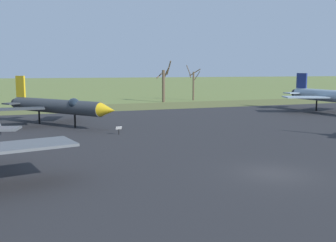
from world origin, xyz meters
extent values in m
plane|color=olive|center=(0.00, 0.00, 0.00)|extent=(600.00, 600.00, 0.00)
cube|color=#28282B|center=(0.00, 13.97, 0.03)|extent=(106.15, 46.57, 0.05)
cube|color=brown|center=(0.00, 43.26, 0.03)|extent=(166.15, 12.00, 0.06)
cylinder|color=#33383D|center=(-10.57, 24.88, 2.20)|extent=(9.10, 11.65, 1.54)
cone|color=yellow|center=(-6.07, 18.74, 2.20)|extent=(2.27, 2.38, 1.41)
cylinder|color=black|center=(-14.68, 30.50, 2.20)|extent=(1.37, 1.32, 1.08)
ellipsoid|color=#19232D|center=(-8.89, 22.59, 2.62)|extent=(1.22, 2.30, 1.15)
cube|color=#33383D|center=(-14.25, 24.45, 2.09)|extent=(4.96, 2.26, 0.14)
cube|color=#33383D|center=(-9.05, 28.26, 2.09)|extent=(3.62, 5.34, 0.14)
cube|color=yellow|center=(-14.18, 29.81, 4.23)|extent=(1.07, 1.37, 2.51)
cube|color=#33383D|center=(-15.10, 28.93, 2.32)|extent=(2.40, 2.29, 0.14)
cube|color=#33383D|center=(-13.05, 30.42, 2.32)|extent=(2.40, 2.29, 0.14)
cylinder|color=black|center=(-8.84, 22.52, 0.72)|extent=(0.20, 0.20, 1.43)
cylinder|color=black|center=(-12.30, 27.25, 0.72)|extent=(0.20, 0.20, 1.43)
cylinder|color=black|center=(-5.47, 16.59, 0.28)|extent=(0.08, 0.08, 0.56)
cube|color=white|center=(-5.47, 16.59, 0.69)|extent=(0.60, 0.25, 0.29)
cube|color=#565B60|center=(-13.89, 2.67, 2.18)|extent=(5.83, 3.84, 0.15)
cube|color=#565B60|center=(-14.94, 7.68, 2.42)|extent=(2.10, 1.89, 0.15)
cylinder|color=#8EA3B2|center=(27.41, 23.92, 2.47)|extent=(2.20, 14.98, 1.72)
cylinder|color=black|center=(27.16, 31.73, 2.47)|extent=(1.24, 0.99, 1.21)
cube|color=#8EA3B2|center=(23.59, 25.35, 2.34)|extent=(6.56, 5.04, 0.16)
cube|color=navy|center=(27.20, 30.63, 4.51)|extent=(0.28, 2.18, 2.35)
cube|color=#8EA3B2|center=(25.59, 30.53, 2.60)|extent=(2.58, 1.69, 0.16)
cube|color=#8EA3B2|center=(28.81, 30.64, 2.60)|extent=(2.58, 1.69, 0.16)
cylinder|color=black|center=(27.31, 27.21, 0.80)|extent=(0.23, 0.23, 1.61)
cylinder|color=brown|center=(11.34, 51.01, 3.09)|extent=(0.55, 0.55, 6.18)
cylinder|color=brown|center=(10.97, 51.85, 5.24)|extent=(1.88, 0.99, 1.43)
cylinder|color=brown|center=(12.07, 51.27, 5.67)|extent=(0.86, 1.77, 2.17)
cylinder|color=brown|center=(12.44, 50.98, 6.60)|extent=(0.32, 2.38, 2.70)
cylinder|color=brown|center=(18.56, 52.95, 2.91)|extent=(0.36, 0.36, 5.81)
cylinder|color=brown|center=(19.45, 53.16, 5.00)|extent=(0.56, 1.90, 1.89)
cylinder|color=brown|center=(19.27, 53.84, 5.70)|extent=(1.98, 1.64, 1.55)
cylinder|color=brown|center=(17.46, 52.97, 6.10)|extent=(0.21, 2.29, 2.19)
cylinder|color=brown|center=(17.90, 53.16, 5.13)|extent=(0.60, 1.44, 1.08)
camera|label=1|loc=(-13.47, -18.44, 6.12)|focal=40.65mm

